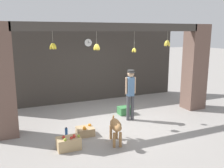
{
  "coord_description": "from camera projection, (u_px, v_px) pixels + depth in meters",
  "views": [
    {
      "loc": [
        -3.08,
        -6.68,
        2.79
      ],
      "look_at": [
        0.0,
        0.41,
        1.15
      ],
      "focal_mm": 40.0,
      "sensor_mm": 36.0,
      "label": 1
    }
  ],
  "objects": [
    {
      "name": "fruit_crate_oranges",
      "position": [
        85.0,
        131.0,
        6.82
      ],
      "size": [
        0.44,
        0.41,
        0.28
      ],
      "color": "tan",
      "rests_on": "ground_plane"
    },
    {
      "name": "shopkeeper",
      "position": [
        130.0,
        91.0,
        7.82
      ],
      "size": [
        0.34,
        0.27,
        1.62
      ],
      "rotation": [
        0.0,
        0.0,
        3.04
      ],
      "color": "#424247",
      "rests_on": "ground_plane"
    },
    {
      "name": "water_bottle",
      "position": [
        66.0,
        132.0,
        6.73
      ],
      "size": [
        0.08,
        0.08,
        0.25
      ],
      "color": "#2D60AD",
      "rests_on": "ground_plane"
    },
    {
      "name": "shop_pillar_left",
      "position": [
        0.0,
        81.0,
        6.47
      ],
      "size": [
        0.7,
        0.6,
        3.03
      ],
      "primitive_type": "cube",
      "color": "brown",
      "rests_on": "ground_plane"
    },
    {
      "name": "shop_pillar_right",
      "position": [
        195.0,
        67.0,
        8.97
      ],
      "size": [
        0.7,
        0.6,
        3.03
      ],
      "primitive_type": "cube",
      "color": "brown",
      "rests_on": "ground_plane"
    },
    {
      "name": "fruit_crate_apples",
      "position": [
        69.0,
        143.0,
        6.0
      ],
      "size": [
        0.55,
        0.37,
        0.36
      ],
      "color": "tan",
      "rests_on": "ground_plane"
    },
    {
      "name": "shop_back_wall",
      "position": [
        88.0,
        64.0,
        9.95
      ],
      "size": [
        7.72,
        0.12,
        3.03
      ],
      "primitive_type": "cube",
      "color": "#38332D",
      "rests_on": "ground_plane"
    },
    {
      "name": "dog",
      "position": [
        116.0,
        126.0,
        6.23
      ],
      "size": [
        0.4,
        0.92,
        0.67
      ],
      "rotation": [
        0.0,
        0.0,
        -1.81
      ],
      "color": "#9E7042",
      "rests_on": "ground_plane"
    },
    {
      "name": "produce_box_green",
      "position": [
        125.0,
        110.0,
        8.55
      ],
      "size": [
        0.47,
        0.35,
        0.26
      ],
      "primitive_type": "cube",
      "color": "#387A42",
      "rests_on": "ground_plane"
    },
    {
      "name": "storefront_awning",
      "position": [
        116.0,
        28.0,
        7.28
      ],
      "size": [
        5.82,
        0.27,
        0.89
      ],
      "color": "#3D3833"
    },
    {
      "name": "ground_plane",
      "position": [
        117.0,
        123.0,
        7.77
      ],
      "size": [
        60.0,
        60.0,
        0.0
      ],
      "primitive_type": "plane",
      "color": "gray"
    },
    {
      "name": "wall_clock",
      "position": [
        88.0,
        43.0,
        9.71
      ],
      "size": [
        0.31,
        0.03,
        0.31
      ],
      "color": "black"
    }
  ]
}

